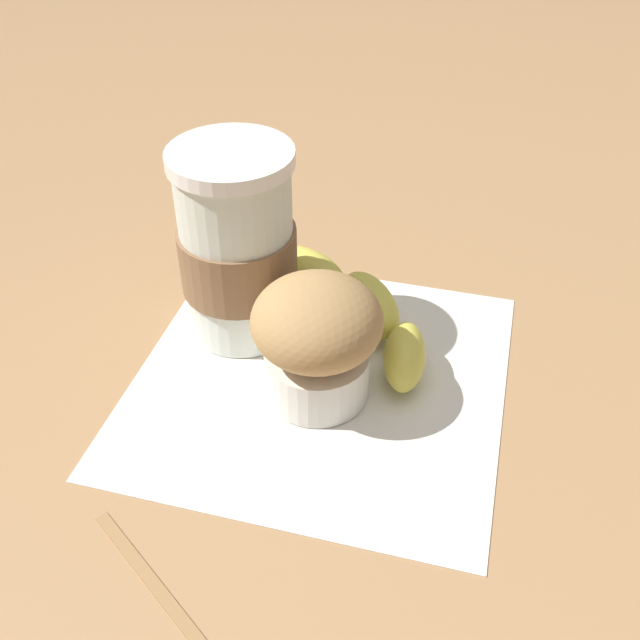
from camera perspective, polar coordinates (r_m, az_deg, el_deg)
ground_plane at (r=0.52m, az=0.00°, el=-4.57°), size 3.00×3.00×0.00m
paper_napkin at (r=0.52m, az=0.00°, el=-4.51°), size 0.27×0.27×0.00m
coffee_cup at (r=0.52m, az=-6.30°, el=5.50°), size 0.08×0.08×0.14m
muffin at (r=0.48m, az=-0.45°, el=-1.28°), size 0.08×0.08×0.09m
banana at (r=0.56m, az=0.64°, el=1.93°), size 0.19×0.15×0.04m
wooden_stirrer at (r=0.43m, az=-12.73°, el=-18.77°), size 0.09×0.08×0.00m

